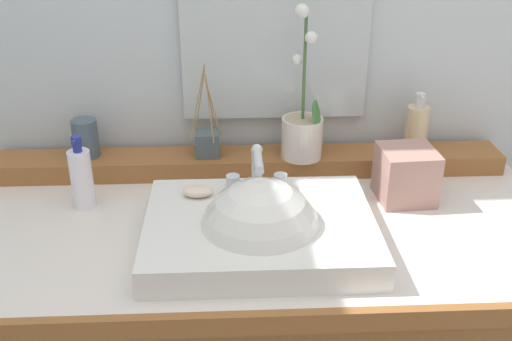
{
  "coord_description": "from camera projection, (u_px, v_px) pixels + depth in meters",
  "views": [
    {
      "loc": [
        -0.05,
        -1.19,
        1.6
      ],
      "look_at": [
        0.0,
        -0.03,
        1.03
      ],
      "focal_mm": 41.85,
      "sensor_mm": 36.0,
      "label": 1
    }
  ],
  "objects": [
    {
      "name": "tumbler_cup",
      "position": [
        86.0,
        138.0,
        1.56
      ],
      "size": [
        0.07,
        0.07,
        0.1
      ],
      "primitive_type": "cylinder",
      "color": "#465665",
      "rests_on": "back_ledge"
    },
    {
      "name": "soap_bar",
      "position": [
        198.0,
        191.0,
        1.35
      ],
      "size": [
        0.07,
        0.04,
        0.02
      ],
      "primitive_type": "ellipsoid",
      "color": "beige",
      "rests_on": "sink_basin"
    },
    {
      "name": "lotion_bottle",
      "position": [
        82.0,
        178.0,
        1.41
      ],
      "size": [
        0.05,
        0.06,
        0.18
      ],
      "color": "white",
      "rests_on": "vanity_cabinet"
    },
    {
      "name": "sink_basin",
      "position": [
        260.0,
        235.0,
        1.28
      ],
      "size": [
        0.49,
        0.38,
        0.29
      ],
      "color": "white",
      "rests_on": "vanity_cabinet"
    },
    {
      "name": "soap_dispenser",
      "position": [
        417.0,
        127.0,
        1.59
      ],
      "size": [
        0.06,
        0.06,
        0.16
      ],
      "color": "beige",
      "rests_on": "back_ledge"
    },
    {
      "name": "tissue_box",
      "position": [
        406.0,
        174.0,
        1.45
      ],
      "size": [
        0.14,
        0.14,
        0.13
      ],
      "primitive_type": "cube",
      "rotation": [
        0.0,
        0.0,
        0.06
      ],
      "color": "tan",
      "rests_on": "vanity_cabinet"
    },
    {
      "name": "reed_diffuser",
      "position": [
        208.0,
        142.0,
        1.57
      ],
      "size": [
        0.08,
        0.09,
        0.25
      ],
      "color": "#48565B",
      "rests_on": "back_ledge"
    },
    {
      "name": "back_ledge",
      "position": [
        250.0,
        163.0,
        1.6
      ],
      "size": [
        1.35,
        0.12,
        0.05
      ],
      "primitive_type": "cube",
      "color": "#935B2E",
      "rests_on": "vanity_cabinet"
    },
    {
      "name": "potted_plant",
      "position": [
        302.0,
        129.0,
        1.54
      ],
      "size": [
        0.11,
        0.11,
        0.4
      ],
      "color": "silver",
      "rests_on": "back_ledge"
    }
  ]
}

